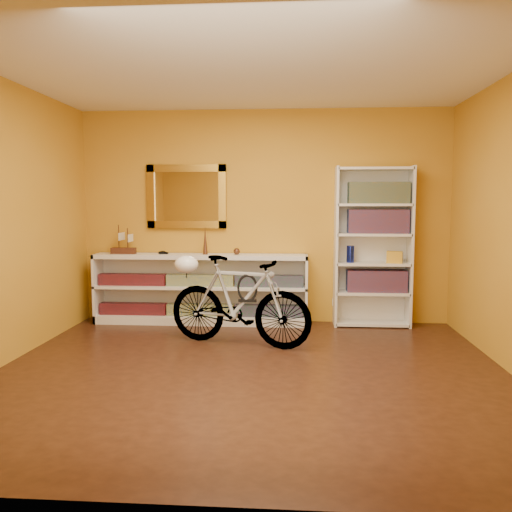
# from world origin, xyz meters

# --- Properties ---
(floor) EXTENTS (4.50, 4.00, 0.01)m
(floor) POSITION_xyz_m (0.00, 0.00, -0.01)
(floor) COLOR black
(floor) RESTS_ON ground
(ceiling) EXTENTS (4.50, 4.00, 0.01)m
(ceiling) POSITION_xyz_m (0.00, 0.00, 2.60)
(ceiling) COLOR silver
(ceiling) RESTS_ON ground
(back_wall) EXTENTS (4.50, 0.01, 2.60)m
(back_wall) POSITION_xyz_m (0.00, 2.00, 1.30)
(back_wall) COLOR #B87C1B
(back_wall) RESTS_ON ground
(gilt_mirror) EXTENTS (0.98, 0.06, 0.78)m
(gilt_mirror) POSITION_xyz_m (-0.95, 1.97, 1.55)
(gilt_mirror) COLOR #8A6119
(gilt_mirror) RESTS_ON back_wall
(wall_socket) EXTENTS (0.09, 0.02, 0.09)m
(wall_socket) POSITION_xyz_m (0.90, 1.99, 0.25)
(wall_socket) COLOR silver
(wall_socket) RESTS_ON back_wall
(console_unit) EXTENTS (2.60, 0.35, 0.85)m
(console_unit) POSITION_xyz_m (-0.76, 1.81, 0.42)
(console_unit) COLOR silver
(console_unit) RESTS_ON floor
(cd_row_lower) EXTENTS (2.50, 0.13, 0.14)m
(cd_row_lower) POSITION_xyz_m (-0.76, 1.79, 0.17)
(cd_row_lower) COLOR black
(cd_row_lower) RESTS_ON console_unit
(cd_row_upper) EXTENTS (2.50, 0.13, 0.14)m
(cd_row_upper) POSITION_xyz_m (-0.76, 1.79, 0.54)
(cd_row_upper) COLOR navy
(cd_row_upper) RESTS_ON console_unit
(model_ship) EXTENTS (0.30, 0.12, 0.35)m
(model_ship) POSITION_xyz_m (-1.71, 1.81, 1.03)
(model_ship) COLOR #381A0F
(model_ship) RESTS_ON console_unit
(toy_car) EXTENTS (0.00, 0.00, 0.00)m
(toy_car) POSITION_xyz_m (-1.21, 1.81, 0.85)
(toy_car) COLOR black
(toy_car) RESTS_ON console_unit
(bronze_ornament) EXTENTS (0.06, 0.06, 0.34)m
(bronze_ornament) POSITION_xyz_m (-0.70, 1.81, 1.02)
(bronze_ornament) COLOR #502D1B
(bronze_ornament) RESTS_ON console_unit
(decorative_orb) EXTENTS (0.08, 0.08, 0.08)m
(decorative_orb) POSITION_xyz_m (-0.31, 1.81, 0.89)
(decorative_orb) COLOR #502D1B
(decorative_orb) RESTS_ON console_unit
(bookcase) EXTENTS (0.90, 0.30, 1.90)m
(bookcase) POSITION_xyz_m (1.31, 1.84, 0.95)
(bookcase) COLOR silver
(bookcase) RESTS_ON floor
(book_row_a) EXTENTS (0.70, 0.22, 0.26)m
(book_row_a) POSITION_xyz_m (1.36, 1.84, 0.55)
(book_row_a) COLOR maroon
(book_row_a) RESTS_ON bookcase
(book_row_b) EXTENTS (0.70, 0.22, 0.28)m
(book_row_b) POSITION_xyz_m (1.36, 1.84, 1.25)
(book_row_b) COLOR maroon
(book_row_b) RESTS_ON bookcase
(book_row_c) EXTENTS (0.70, 0.22, 0.25)m
(book_row_c) POSITION_xyz_m (1.36, 1.84, 1.59)
(book_row_c) COLOR #184B55
(book_row_c) RESTS_ON bookcase
(travel_mug) EXTENTS (0.09, 0.09, 0.20)m
(travel_mug) POSITION_xyz_m (1.05, 1.82, 0.87)
(travel_mug) COLOR navy
(travel_mug) RESTS_ON bookcase
(red_tin) EXTENTS (0.14, 0.14, 0.17)m
(red_tin) POSITION_xyz_m (1.11, 1.87, 1.55)
(red_tin) COLOR maroon
(red_tin) RESTS_ON bookcase
(yellow_bag) EXTENTS (0.20, 0.16, 0.14)m
(yellow_bag) POSITION_xyz_m (1.56, 1.80, 0.83)
(yellow_bag) COLOR gold
(yellow_bag) RESTS_ON bookcase
(bicycle) EXTENTS (0.84, 1.64, 0.93)m
(bicycle) POSITION_xyz_m (-0.19, 0.86, 0.47)
(bicycle) COLOR silver
(bicycle) RESTS_ON floor
(helmet) EXTENTS (0.25, 0.24, 0.19)m
(helmet) POSITION_xyz_m (-0.77, 1.03, 0.82)
(helmet) COLOR white
(helmet) RESTS_ON bicycle
(u_lock) EXTENTS (0.21, 0.02, 0.21)m
(u_lock) POSITION_xyz_m (-0.10, 0.84, 0.61)
(u_lock) COLOR black
(u_lock) RESTS_ON bicycle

